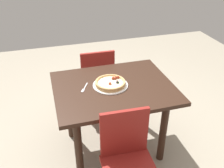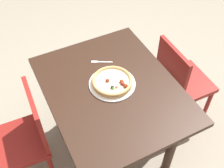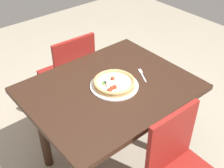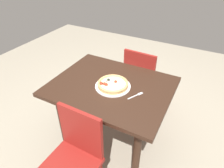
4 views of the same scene
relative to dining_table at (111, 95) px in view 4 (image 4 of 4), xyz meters
The scene contains 7 objects.
ground_plane 0.64m from the dining_table, ahead, with size 6.00×6.00×0.00m, color #9E937F.
dining_table is the anchor object (origin of this frame).
chair_near 0.67m from the dining_table, 88.05° to the right, with size 0.41×0.41×0.88m.
chair_far 0.68m from the dining_table, 83.22° to the left, with size 0.42×0.42×0.88m.
plate 0.13m from the dining_table, 32.21° to the right, with size 0.33×0.33×0.01m, color white.
pizza 0.16m from the dining_table, 35.34° to the right, with size 0.28×0.28×0.05m.
fork 0.30m from the dining_table, ahead, with size 0.09×0.15×0.00m.
Camera 4 is at (0.72, -1.34, 1.84)m, focal length 31.96 mm.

